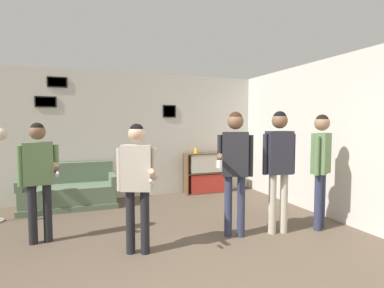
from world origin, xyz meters
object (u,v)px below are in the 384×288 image
(person_spectator_far_right, at_px, (321,159))
(person_player_foreground_center, at_px, (137,175))
(bookshelf, at_px, (206,173))
(person_player_foreground_left, at_px, (39,170))
(person_spectator_near_bookshelf, at_px, (279,158))
(bottle_on_floor, at_px, (31,214))
(person_watcher_holding_cup, at_px, (235,160))
(couch, at_px, (70,192))
(drinking_cup, at_px, (196,151))

(person_spectator_far_right, bearing_deg, person_player_foreground_center, 178.27)
(bookshelf, bearing_deg, person_player_foreground_left, -148.96)
(person_spectator_far_right, bearing_deg, person_spectator_near_bookshelf, 174.65)
(person_spectator_near_bookshelf, bearing_deg, bottle_on_floor, 151.25)
(person_watcher_holding_cup, bearing_deg, couch, 132.59)
(couch, height_order, drinking_cup, drinking_cup)
(person_player_foreground_left, xyz_separation_m, person_spectator_near_bookshelf, (3.21, -0.80, 0.12))
(person_player_foreground_center, bearing_deg, drinking_cup, 56.30)
(person_spectator_far_right, distance_m, drinking_cup, 2.97)
(person_watcher_holding_cup, bearing_deg, person_spectator_far_right, -7.01)
(person_watcher_holding_cup, relative_size, person_spectator_far_right, 1.02)
(person_player_foreground_center, distance_m, person_spectator_far_right, 2.76)
(couch, xyz_separation_m, person_watcher_holding_cup, (2.25, -2.44, 0.82))
(couch, height_order, person_watcher_holding_cup, person_watcher_holding_cup)
(person_player_foreground_left, distance_m, person_spectator_near_bookshelf, 3.31)
(bookshelf, bearing_deg, person_watcher_holding_cup, -104.43)
(person_spectator_near_bookshelf, bearing_deg, couch, 138.78)
(drinking_cup, bearing_deg, couch, -175.68)
(couch, relative_size, person_spectator_near_bookshelf, 0.97)
(person_player_foreground_center, height_order, drinking_cup, person_player_foreground_center)
(person_player_foreground_left, distance_m, drinking_cup, 3.57)
(person_player_foreground_center, height_order, person_watcher_holding_cup, person_watcher_holding_cup)
(couch, distance_m, person_player_foreground_left, 1.91)
(couch, height_order, person_spectator_far_right, person_spectator_far_right)
(bookshelf, relative_size, person_spectator_far_right, 0.58)
(person_player_foreground_center, height_order, person_spectator_near_bookshelf, person_spectator_near_bookshelf)
(bookshelf, height_order, bottle_on_floor, bookshelf)
(person_spectator_near_bookshelf, bearing_deg, person_spectator_far_right, -5.35)
(couch, xyz_separation_m, person_player_foreground_center, (0.86, -2.53, 0.70))
(bookshelf, bearing_deg, person_spectator_near_bookshelf, -90.44)
(person_spectator_near_bookshelf, bearing_deg, person_watcher_holding_cup, 171.21)
(person_spectator_near_bookshelf, bearing_deg, person_player_foreground_center, 179.52)
(person_spectator_near_bookshelf, distance_m, drinking_cup, 2.76)
(person_player_foreground_left, height_order, person_player_foreground_center, person_player_foreground_left)
(person_watcher_holding_cup, bearing_deg, person_player_foreground_left, 164.70)
(bookshelf, xyz_separation_m, person_spectator_near_bookshelf, (-0.02, -2.75, 0.65))
(person_player_foreground_center, bearing_deg, bookshelf, 52.86)
(couch, xyz_separation_m, person_spectator_far_right, (3.61, -2.61, 0.79))
(person_spectator_far_right, bearing_deg, couch, 144.15)
(couch, distance_m, drinking_cup, 2.78)
(bookshelf, relative_size, drinking_cup, 8.99)
(person_spectator_near_bookshelf, distance_m, bottle_on_floor, 4.10)
(bookshelf, bearing_deg, couch, -176.05)
(person_player_foreground_left, xyz_separation_m, person_spectator_far_right, (3.92, -0.87, 0.09))
(drinking_cup, bearing_deg, bookshelf, -0.15)
(person_player_foreground_center, bearing_deg, person_watcher_holding_cup, 3.50)
(bookshelf, relative_size, person_player_foreground_left, 0.62)
(couch, bearing_deg, person_spectator_near_bookshelf, -41.22)
(person_spectator_near_bookshelf, distance_m, person_spectator_far_right, 0.71)
(person_player_foreground_left, relative_size, drinking_cup, 14.45)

